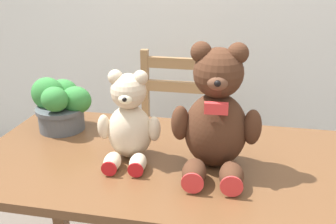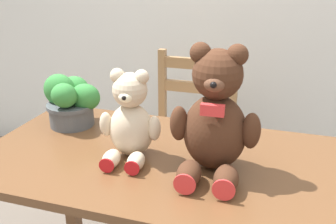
# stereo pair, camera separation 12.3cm
# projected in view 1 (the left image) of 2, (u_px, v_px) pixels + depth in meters

# --- Properties ---
(dining_table) EXTENTS (1.37, 0.71, 0.74)m
(dining_table) POSITION_uv_depth(u_px,v_px,m) (171.00, 185.00, 1.34)
(dining_table) COLOR brown
(dining_table) RESTS_ON ground_plane
(wooden_chair_behind) EXTENTS (0.45, 0.45, 0.93)m
(wooden_chair_behind) POSITION_uv_depth(u_px,v_px,m) (175.00, 139.00, 2.06)
(wooden_chair_behind) COLOR #997047
(wooden_chair_behind) RESTS_ON ground_plane
(teddy_bear_left) EXTENTS (0.22, 0.23, 0.31)m
(teddy_bear_left) POSITION_uv_depth(u_px,v_px,m) (129.00, 122.00, 1.26)
(teddy_bear_left) COLOR beige
(teddy_bear_left) RESTS_ON dining_table
(teddy_bear_right) EXTENTS (0.29, 0.29, 0.41)m
(teddy_bear_right) POSITION_uv_depth(u_px,v_px,m) (216.00, 117.00, 1.18)
(teddy_bear_right) COLOR #472819
(teddy_bear_right) RESTS_ON dining_table
(potted_plant) EXTENTS (0.25, 0.21, 0.21)m
(potted_plant) POSITION_uv_depth(u_px,v_px,m) (60.00, 104.00, 1.50)
(potted_plant) COLOR #4C5156
(potted_plant) RESTS_ON dining_table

